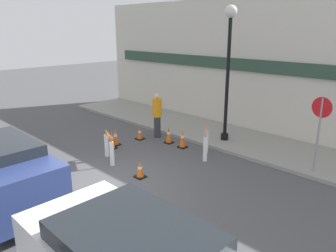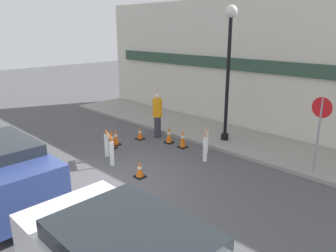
{
  "view_description": "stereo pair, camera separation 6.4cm",
  "coord_description": "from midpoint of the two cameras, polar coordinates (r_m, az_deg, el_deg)",
  "views": [
    {
      "loc": [
        7.1,
        -4.65,
        4.25
      ],
      "look_at": [
        -0.53,
        3.09,
        1.0
      ],
      "focal_mm": 35.0,
      "sensor_mm": 36.0,
      "label": 1
    },
    {
      "loc": [
        7.15,
        -4.6,
        4.25
      ],
      "look_at": [
        -0.53,
        3.09,
        1.0
      ],
      "focal_mm": 35.0,
      "sensor_mm": 36.0,
      "label": 2
    }
  ],
  "objects": [
    {
      "name": "ground_plane",
      "position": [
        9.49,
        -11.26,
        -10.29
      ],
      "size": [
        60.0,
        60.0,
        0.0
      ],
      "primitive_type": "plane",
      "color": "#4C4C4F"
    },
    {
      "name": "sidewalk_slab",
      "position": [
        13.38,
        10.01,
        -1.85
      ],
      "size": [
        18.0,
        2.81,
        0.12
      ],
      "color": "gray",
      "rests_on": "ground_plane"
    },
    {
      "name": "storefront_facade",
      "position": [
        14.04,
        14.08,
        10.04
      ],
      "size": [
        18.0,
        0.22,
        5.5
      ],
      "color": "beige",
      "rests_on": "ground_plane"
    },
    {
      "name": "streetlamp_post",
      "position": [
        12.22,
        10.37,
        11.89
      ],
      "size": [
        0.44,
        0.44,
        4.91
      ],
      "color": "black",
      "rests_on": "sidewalk_slab"
    },
    {
      "name": "stop_sign",
      "position": [
        10.38,
        24.76,
        0.55
      ],
      "size": [
        0.6,
        0.1,
        2.27
      ],
      "rotation": [
        0.0,
        0.0,
        3.01
      ],
      "color": "gray",
      "rests_on": "sidewalk_slab"
    },
    {
      "name": "barricade_0",
      "position": [
        10.98,
        -10.42,
        -3.45
      ],
      "size": [
        0.89,
        0.49,
        0.96
      ],
      "rotation": [
        0.0,
        0.0,
        5.87
      ],
      "color": "white",
      "rests_on": "ground_plane"
    },
    {
      "name": "barricade_1",
      "position": [
        11.21,
        6.45,
        -2.8
      ],
      "size": [
        0.6,
        0.77,
        0.99
      ],
      "rotation": [
        0.0,
        0.0,
        8.47
      ],
      "color": "white",
      "rests_on": "ground_plane"
    },
    {
      "name": "traffic_cone_0",
      "position": [
        12.51,
        -9.28,
        -1.89
      ],
      "size": [
        0.3,
        0.3,
        0.66
      ],
      "color": "black",
      "rests_on": "ground_plane"
    },
    {
      "name": "traffic_cone_1",
      "position": [
        12.57,
        -0.0,
        -1.5
      ],
      "size": [
        0.3,
        0.3,
        0.69
      ],
      "color": "black",
      "rests_on": "ground_plane"
    },
    {
      "name": "traffic_cone_2",
      "position": [
        12.17,
        -9.95,
        -2.34
      ],
      "size": [
        0.3,
        0.3,
        0.71
      ],
      "color": "black",
      "rests_on": "ground_plane"
    },
    {
      "name": "traffic_cone_3",
      "position": [
        9.78,
        -5.08,
        -7.58
      ],
      "size": [
        0.3,
        0.3,
        0.51
      ],
      "color": "black",
      "rests_on": "ground_plane"
    },
    {
      "name": "traffic_cone_4",
      "position": [
        12.09,
        2.4,
        -2.17
      ],
      "size": [
        0.3,
        0.3,
        0.73
      ],
      "color": "black",
      "rests_on": "ground_plane"
    },
    {
      "name": "traffic_cone_5",
      "position": [
        13.06,
        -5.08,
        -1.26
      ],
      "size": [
        0.3,
        0.3,
        0.52
      ],
      "color": "black",
      "rests_on": "ground_plane"
    },
    {
      "name": "person_worker",
      "position": [
        13.1,
        -2.04,
        2.07
      ],
      "size": [
        0.53,
        0.53,
        1.79
      ],
      "rotation": [
        0.0,
        0.0,
        -0.75
      ],
      "color": "#33333D",
      "rests_on": "ground_plane"
    }
  ]
}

